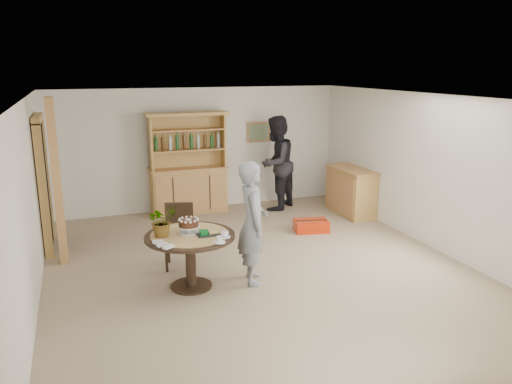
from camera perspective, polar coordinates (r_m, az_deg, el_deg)
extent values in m
plane|color=tan|center=(7.51, 0.19, -8.68)|extent=(7.00, 7.00, 0.00)
cube|color=white|center=(10.41, -6.52, 4.89)|extent=(6.00, 0.04, 2.50)
cube|color=white|center=(4.18, 17.33, -10.07)|extent=(6.00, 0.04, 2.50)
cube|color=white|center=(6.73, -24.54, -1.49)|extent=(0.04, 7.00, 2.50)
cube|color=white|center=(8.60, 19.30, 2.21)|extent=(0.04, 7.00, 2.50)
cube|color=white|center=(6.93, 0.21, 10.73)|extent=(6.00, 7.00, 0.04)
cube|color=tan|center=(10.71, 0.29, 6.87)|extent=(0.52, 0.03, 0.42)
cube|color=#59724C|center=(10.69, 0.33, 6.86)|extent=(0.44, 0.02, 0.34)
cube|color=black|center=(8.71, -23.15, 0.65)|extent=(0.10, 0.90, 2.10)
cube|color=tan|center=(8.22, -23.16, -0.11)|extent=(0.12, 0.10, 2.10)
cube|color=tan|center=(9.20, -22.89, 1.35)|extent=(0.12, 0.10, 2.10)
cube|color=tan|center=(8.54, -23.72, 7.72)|extent=(0.12, 1.10, 0.10)
cube|color=tan|center=(7.87, -21.80, 0.93)|extent=(0.12, 0.12, 2.50)
cube|color=tan|center=(10.25, -7.68, 0.15)|extent=(1.50, 0.50, 0.90)
cube|color=tan|center=(10.15, -7.76, 2.72)|extent=(1.56, 0.54, 0.04)
cube|color=tan|center=(10.15, -7.99, 5.87)|extent=(1.50, 0.04, 1.06)
cube|color=tan|center=(9.88, -11.96, 5.47)|extent=(0.04, 0.34, 1.06)
cube|color=tan|center=(10.19, -3.77, 6.01)|extent=(0.04, 0.34, 1.06)
cube|color=tan|center=(10.03, -7.77, 4.80)|extent=(1.44, 0.32, 0.03)
cube|color=tan|center=(9.98, -7.85, 7.06)|extent=(1.44, 0.32, 0.03)
cube|color=tan|center=(9.94, -7.91, 8.84)|extent=(1.62, 0.40, 0.06)
cylinder|color=#194C1E|center=(9.91, -10.98, 5.46)|extent=(0.07, 0.07, 0.28)
cylinder|color=#4C2D14|center=(9.93, -10.07, 5.52)|extent=(0.07, 0.07, 0.28)
cylinder|color=#B2BFB2|center=(9.96, -9.16, 5.58)|extent=(0.07, 0.07, 0.28)
cylinder|color=#194C1E|center=(9.99, -8.25, 5.64)|extent=(0.07, 0.07, 0.28)
cylinder|color=#4C2D14|center=(10.03, -7.36, 5.70)|extent=(0.07, 0.07, 0.28)
cylinder|color=#B2BFB2|center=(10.06, -6.46, 5.76)|extent=(0.07, 0.07, 0.28)
cylinder|color=#194C1E|center=(10.10, -5.58, 5.81)|extent=(0.07, 0.07, 0.28)
cylinder|color=#4C2D14|center=(10.14, -4.70, 5.87)|extent=(0.07, 0.07, 0.28)
cube|color=tan|center=(10.22, 10.77, -0.02)|extent=(0.50, 1.20, 0.90)
cube|color=tan|center=(10.12, 10.90, 2.56)|extent=(0.54, 1.26, 0.04)
cylinder|color=black|center=(6.69, -7.57, -5.02)|extent=(1.20, 1.20, 0.04)
cylinder|color=black|center=(6.82, -7.47, -7.96)|extent=(0.14, 0.14, 0.70)
cylinder|color=black|center=(6.96, -7.38, -10.59)|extent=(0.56, 0.56, 0.03)
cylinder|color=tan|center=(6.69, -7.58, -4.82)|extent=(1.04, 1.04, 0.01)
cube|color=black|center=(7.48, -8.77, -5.25)|extent=(0.52, 0.52, 0.04)
cube|color=black|center=(7.58, -8.75, -2.99)|extent=(0.41, 0.14, 0.46)
cube|color=black|center=(7.52, -8.82, -1.39)|extent=(0.42, 0.15, 0.05)
cube|color=black|center=(7.41, -10.20, -7.41)|extent=(0.04, 0.04, 0.44)
cube|color=black|center=(7.38, -7.39, -7.38)|extent=(0.03, 0.04, 0.44)
cube|color=black|center=(7.74, -9.96, -6.43)|extent=(0.04, 0.03, 0.44)
cube|color=black|center=(7.72, -7.28, -6.39)|extent=(0.03, 0.03, 0.44)
cylinder|color=white|center=(6.73, -7.68, -4.61)|extent=(0.28, 0.28, 0.01)
cylinder|color=white|center=(6.72, -7.69, -4.29)|extent=(0.05, 0.05, 0.08)
cylinder|color=white|center=(6.70, -7.70, -3.92)|extent=(0.30, 0.30, 0.01)
cylinder|color=#452613|center=(6.69, -7.71, -3.51)|extent=(0.26, 0.26, 0.09)
cylinder|color=white|center=(6.67, -7.73, -3.14)|extent=(0.08, 0.08, 0.01)
sphere|color=white|center=(6.70, -6.72, -3.05)|extent=(0.04, 0.04, 0.04)
sphere|color=white|center=(6.75, -6.98, -2.92)|extent=(0.04, 0.04, 0.04)
sphere|color=white|center=(6.78, -7.42, -2.85)|extent=(0.04, 0.04, 0.04)
sphere|color=white|center=(6.79, -7.95, -2.86)|extent=(0.04, 0.04, 0.04)
sphere|color=white|center=(6.76, -8.42, -2.95)|extent=(0.04, 0.04, 0.04)
sphere|color=white|center=(6.71, -8.71, -3.09)|extent=(0.04, 0.04, 0.04)
sphere|color=white|center=(6.65, -8.74, -3.25)|extent=(0.04, 0.04, 0.04)
sphere|color=white|center=(6.60, -8.50, -3.38)|extent=(0.04, 0.04, 0.04)
sphere|color=white|center=(6.56, -8.04, -3.45)|extent=(0.04, 0.04, 0.04)
sphere|color=white|center=(6.56, -7.50, -3.44)|extent=(0.04, 0.04, 0.04)
sphere|color=white|center=(6.59, -7.02, -3.35)|extent=(0.04, 0.04, 0.04)
sphere|color=white|center=(6.64, -6.74, -3.21)|extent=(0.04, 0.04, 0.04)
imported|color=#3F7233|center=(6.61, -10.70, -3.23)|extent=(0.47, 0.44, 0.42)
cube|color=black|center=(6.62, -5.49, -4.86)|extent=(0.30, 0.20, 0.01)
cube|color=#0B6926|center=(6.59, -6.00, -4.63)|extent=(0.10, 0.10, 0.06)
cube|color=#0B6926|center=(6.58, -6.01, -4.34)|extent=(0.11, 0.02, 0.01)
cylinder|color=white|center=(6.52, -3.59, -5.14)|extent=(0.15, 0.15, 0.01)
imported|color=white|center=(6.50, -3.60, -4.79)|extent=(0.10, 0.10, 0.08)
cylinder|color=white|center=(6.33, -4.20, -5.74)|extent=(0.15, 0.15, 0.01)
imported|color=white|center=(6.32, -4.20, -5.39)|extent=(0.08, 0.08, 0.07)
cube|color=white|center=(6.42, -11.13, -5.61)|extent=(0.14, 0.08, 0.03)
cube|color=white|center=(6.31, -10.68, -5.93)|extent=(0.16, 0.11, 0.03)
cube|color=white|center=(6.23, -9.98, -6.18)|extent=(0.16, 0.14, 0.03)
imported|color=slate|center=(6.78, -0.39, -3.54)|extent=(0.53, 0.69, 1.71)
imported|color=black|center=(10.31, 2.28, 3.32)|extent=(1.20, 1.17, 1.94)
cube|color=red|center=(9.14, 6.31, -3.85)|extent=(0.67, 0.52, 0.20)
cube|color=black|center=(9.10, 6.33, -3.23)|extent=(0.56, 0.16, 0.01)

